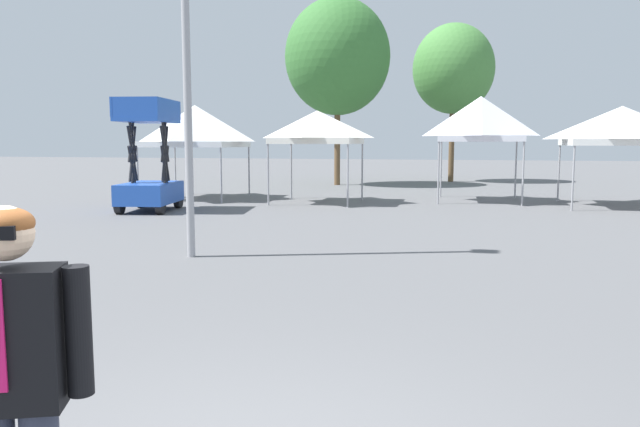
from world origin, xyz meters
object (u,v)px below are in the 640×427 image
Objects in this scene: canopy_tent_far_right at (317,127)px; person_foreground at (14,381)px; canopy_tent_behind_center at (481,119)px; scissor_lift at (149,176)px; tree_behind_tents_center at (338,57)px; canopy_tent_behind_right at (195,126)px; canopy_tent_far_left at (622,126)px; tree_behind_tents_right at (453,69)px.

person_foreground is at bearing -79.29° from canopy_tent_far_right.
scissor_lift is (-9.49, -5.64, -1.79)m from canopy_tent_behind_center.
canopy_tent_far_right is at bearing -81.56° from tree_behind_tents_center.
scissor_lift reaches higher than canopy_tent_far_right.
canopy_tent_behind_right is 1.02× the size of scissor_lift.
canopy_tent_far_left is 0.42× the size of tree_behind_tents_right.
canopy_tent_far_right is 0.38× the size of tree_behind_tents_right.
tree_behind_tents_center is at bearing 67.64° from canopy_tent_behind_right.
person_foreground is at bearing -95.63° from canopy_tent_behind_center.
person_foreground is (3.37, -17.82, -1.50)m from canopy_tent_far_right.
canopy_tent_far_right is 9.32m from tree_behind_tents_center.
tree_behind_tents_right is 0.92× the size of tree_behind_tents_center.
tree_behind_tents_center reaches higher than canopy_tent_behind_right.
canopy_tent_behind_right is 19.91m from person_foreground.
canopy_tent_far_left is at bearing 6.29° from canopy_tent_far_right.
tree_behind_tents_center is (-5.20, -3.92, 0.27)m from tree_behind_tents_right.
canopy_tent_behind_right is at bearing -112.36° from tree_behind_tents_center.
tree_behind_tents_center reaches higher than scissor_lift.
canopy_tent_far_right is 0.86× the size of canopy_tent_behind_center.
canopy_tent_far_left reaches higher than canopy_tent_far_right.
canopy_tent_behind_center is at bearing -82.54° from tree_behind_tents_right.
tree_behind_tents_right is (8.58, 12.13, 3.15)m from canopy_tent_behind_right.
canopy_tent_far_left is at bearing -34.55° from tree_behind_tents_center.
canopy_tent_far_right is 0.35× the size of tree_behind_tents_center.
canopy_tent_behind_right is 4.66m from canopy_tent_far_right.
tree_behind_tents_center is (3.38, 8.21, 3.42)m from canopy_tent_behind_right.
canopy_tent_behind_right is 4.39m from scissor_lift.
canopy_tent_behind_center is (5.31, 1.90, 0.30)m from canopy_tent_far_right.
canopy_tent_behind_center is at bearing 84.37° from person_foreground.
canopy_tent_far_left reaches higher than person_foreground.
person_foreground is (7.55, -14.09, -0.01)m from scissor_lift.
tree_behind_tents_center is (-10.88, 7.49, 3.48)m from canopy_tent_far_left.
canopy_tent_far_right is at bearing -107.49° from tree_behind_tents_right.
tree_behind_tents_center is at bearing -142.99° from tree_behind_tents_right.
canopy_tent_behind_right is 0.93× the size of canopy_tent_behind_center.
canopy_tent_far_right is at bearing 41.78° from scissor_lift.
canopy_tent_far_right is at bearing -160.32° from canopy_tent_behind_center.
tree_behind_tents_center is at bearing 99.98° from person_foreground.
canopy_tent_behind_center is 2.03× the size of person_foreground.
canopy_tent_behind_center is 0.41× the size of tree_behind_tents_center.
tree_behind_tents_center is at bearing 98.44° from canopy_tent_far_right.
canopy_tent_behind_center is 9.89m from tree_behind_tents_center.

